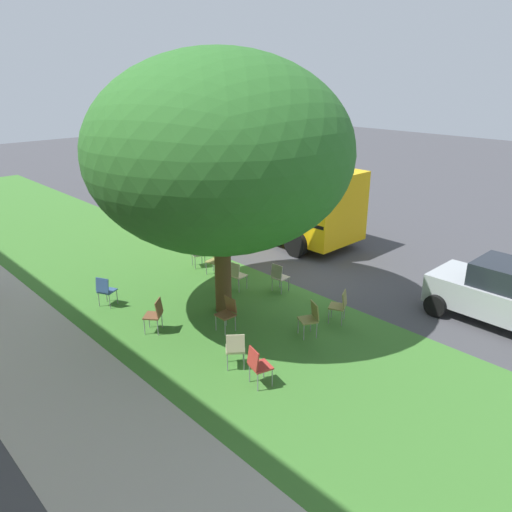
{
  "coord_description": "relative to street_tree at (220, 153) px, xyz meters",
  "views": [
    {
      "loc": [
        -8.96,
        10.5,
        6.12
      ],
      "look_at": [
        0.27,
        1.72,
        1.32
      ],
      "focal_mm": 34.22,
      "sensor_mm": 36.0,
      "label": 1
    }
  ],
  "objects": [
    {
      "name": "ground",
      "position": [
        -0.36,
        -2.86,
        -4.28
      ],
      "size": [
        80.0,
        80.0,
        0.0
      ],
      "primitive_type": "plane",
      "color": "#424247"
    },
    {
      "name": "street_tree",
      "position": [
        0.0,
        0.0,
        0.0
      ],
      "size": [
        6.56,
        6.56,
        6.72
      ],
      "color": "brown",
      "rests_on": "ground"
    },
    {
      "name": "school_bus",
      "position": [
        5.45,
        -5.82,
        -2.52
      ],
      "size": [
        10.4,
        2.8,
        2.88
      ],
      "color": "yellow",
      "rests_on": "ground"
    },
    {
      "name": "chair_0",
      "position": [
        -2.6,
        -1.75,
        -3.76
      ],
      "size": [
        0.56,
        0.55,
        0.88
      ],
      "color": "olive",
      "rests_on": "ground"
    },
    {
      "name": "chair_6",
      "position": [
        -2.52,
        -0.67,
        -3.76
      ],
      "size": [
        0.55,
        0.56,
        0.88
      ],
      "color": "olive",
      "rests_on": "ground"
    },
    {
      "name": "grass_verge",
      "position": [
        -0.36,
        0.34,
        -4.28
      ],
      "size": [
        48.0,
        6.0,
        0.01
      ],
      "primitive_type": "cube",
      "color": "#3D752D",
      "rests_on": "ground"
    },
    {
      "name": "chair_2",
      "position": [
        0.76,
        -1.15,
        -3.76
      ],
      "size": [
        0.45,
        0.46,
        0.88
      ],
      "color": "beige",
      "rests_on": "ground"
    },
    {
      "name": "parked_car",
      "position": [
        -5.59,
        -4.74,
        -3.45
      ],
      "size": [
        3.7,
        1.92,
        1.65
      ],
      "color": "#ADB2B7",
      "rests_on": "ground"
    },
    {
      "name": "chair_8",
      "position": [
        -0.2,
        -1.97,
        -3.76
      ],
      "size": [
        0.44,
        0.44,
        0.88
      ],
      "color": "#ADA393",
      "rests_on": "ground"
    },
    {
      "name": "chair_1",
      "position": [
        2.2,
        -1.5,
        -3.76
      ],
      "size": [
        0.49,
        0.49,
        0.88
      ],
      "color": "olive",
      "rests_on": "ground"
    },
    {
      "name": "sidewalk_strip",
      "position": [
        -0.36,
        4.74,
        -4.28
      ],
      "size": [
        48.0,
        2.8,
        0.01
      ],
      "primitive_type": "cube",
      "color": "#ADA89E",
      "rests_on": "ground"
    },
    {
      "name": "chair_10",
      "position": [
        3.1,
        -1.41,
        -3.76
      ],
      "size": [
        0.53,
        0.54,
        0.88
      ],
      "color": "#ADA393",
      "rests_on": "ground"
    },
    {
      "name": "chair_5",
      "position": [
        0.27,
        1.99,
        -3.76
      ],
      "size": [
        0.59,
        0.59,
        0.88
      ],
      "color": "brown",
      "rests_on": "ground"
    },
    {
      "name": "chair_4",
      "position": [
        -3.13,
        1.71,
        -3.76
      ],
      "size": [
        0.51,
        0.52,
        0.88
      ],
      "color": "#B7332D",
      "rests_on": "ground"
    },
    {
      "name": "chair_7",
      "position": [
        2.45,
        2.21,
        -3.76
      ],
      "size": [
        0.55,
        0.56,
        0.88
      ],
      "color": "#335184",
      "rests_on": "ground"
    },
    {
      "name": "chair_3",
      "position": [
        -2.33,
        1.62,
        -3.76
      ],
      "size": [
        0.59,
        0.59,
        0.88
      ],
      "color": "beige",
      "rests_on": "ground"
    },
    {
      "name": "chair_9",
      "position": [
        -0.9,
        0.62,
        -3.76
      ],
      "size": [
        0.42,
        0.42,
        0.88
      ],
      "color": "brown",
      "rests_on": "ground"
    }
  ]
}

